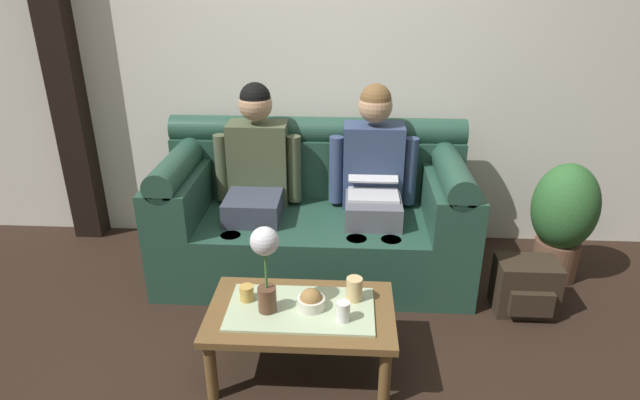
{
  "coord_description": "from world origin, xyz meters",
  "views": [
    {
      "loc": [
        0.21,
        -1.98,
        1.88
      ],
      "look_at": [
        0.05,
        0.93,
        0.59
      ],
      "focal_mm": 30.04,
      "sensor_mm": 36.0,
      "label": 1
    }
  ],
  "objects": [
    {
      "name": "cup_far_center",
      "position": [
        0.2,
        0.07,
        0.41
      ],
      "size": [
        0.06,
        0.06,
        0.1
      ],
      "primitive_type": "cylinder",
      "color": "white",
      "rests_on": "coffee_table"
    },
    {
      "name": "couch",
      "position": [
        -0.0,
        1.17,
        0.38
      ],
      "size": [
        1.95,
        0.88,
        0.96
      ],
      "color": "#234738",
      "rests_on": "ground_plane"
    },
    {
      "name": "flower_vase",
      "position": [
        -0.16,
        0.13,
        0.65
      ],
      "size": [
        0.13,
        0.13,
        0.44
      ],
      "color": "brown",
      "rests_on": "coffee_table"
    },
    {
      "name": "ground_plane",
      "position": [
        0.0,
        0.0,
        0.0
      ],
      "size": [
        14.0,
        14.0,
        0.0
      ],
      "primitive_type": "plane",
      "color": "black"
    },
    {
      "name": "snack_bowl",
      "position": [
        0.05,
        0.16,
        0.4
      ],
      "size": [
        0.13,
        0.13,
        0.11
      ],
      "color": "silver",
      "rests_on": "coffee_table"
    },
    {
      "name": "cup_near_right",
      "position": [
        -0.27,
        0.21,
        0.4
      ],
      "size": [
        0.07,
        0.07,
        0.08
      ],
      "primitive_type": "cylinder",
      "color": "gold",
      "rests_on": "coffee_table"
    },
    {
      "name": "back_wall_patterned",
      "position": [
        0.0,
        1.7,
        1.45
      ],
      "size": [
        6.0,
        0.12,
        2.9
      ],
      "primitive_type": "cube",
      "color": "silver",
      "rests_on": "ground_plane"
    },
    {
      "name": "cup_near_left",
      "position": [
        0.26,
        0.24,
        0.42
      ],
      "size": [
        0.08,
        0.08,
        0.12
      ],
      "primitive_type": "cylinder",
      "color": "#DBB77A",
      "rests_on": "coffee_table"
    },
    {
      "name": "coffee_table",
      "position": [
        0.0,
        0.16,
        0.31
      ],
      "size": [
        0.9,
        0.55,
        0.37
      ],
      "color": "brown",
      "rests_on": "ground_plane"
    },
    {
      "name": "person_left",
      "position": [
        -0.37,
        1.17,
        0.66
      ],
      "size": [
        0.56,
        0.67,
        1.22
      ],
      "color": "#383D4C",
      "rests_on": "ground_plane"
    },
    {
      "name": "timber_pillar",
      "position": [
        -1.72,
        1.58,
        1.45
      ],
      "size": [
        0.2,
        0.2,
        2.9
      ],
      "primitive_type": "cube",
      "color": "black",
      "rests_on": "ground_plane"
    },
    {
      "name": "backpack_right",
      "position": [
        1.26,
        0.73,
        0.16
      ],
      "size": [
        0.35,
        0.28,
        0.32
      ],
      "color": "#2D2319",
      "rests_on": "ground_plane"
    },
    {
      "name": "potted_plant",
      "position": [
        1.56,
        1.12,
        0.43
      ],
      "size": [
        0.4,
        0.4,
        0.78
      ],
      "color": "brown",
      "rests_on": "ground_plane"
    },
    {
      "name": "person_right",
      "position": [
        0.37,
        1.17,
        0.66
      ],
      "size": [
        0.56,
        0.67,
        1.22
      ],
      "color": "#595B66",
      "rests_on": "ground_plane"
    }
  ]
}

